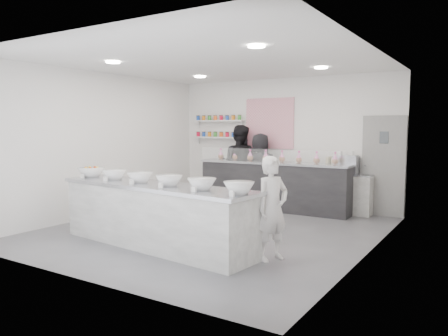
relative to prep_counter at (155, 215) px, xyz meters
The scene contains 26 objects.
floor 1.47m from the prep_counter, 82.62° to the left, with size 6.00×6.00×0.00m, color #515156.
ceiling 2.86m from the prep_counter, 82.62° to the left, with size 6.00×6.00×0.00m, color white.
back_wall 4.49m from the prep_counter, 87.68° to the left, with size 5.50×5.50×0.00m, color white.
left_wall 3.08m from the prep_counter, 151.97° to the left, with size 6.00×6.00×0.00m, color white.
right_wall 3.39m from the prep_counter, 25.07° to the left, with size 6.00×6.00×0.00m, color white.
back_door 5.03m from the prep_counter, 60.28° to the left, with size 0.88×0.04×2.10m, color gray.
pattern_panel 4.59m from the prep_counter, 92.28° to the left, with size 1.25×0.03×1.20m, color #D33A64.
jar_shelf_lower 4.68m from the prep_counter, 110.22° to the left, with size 1.45×0.22×0.04m, color silver.
jar_shelf_upper 4.80m from the prep_counter, 110.22° to the left, with size 1.45×0.22×0.04m, color silver.
preserve_jars 4.74m from the prep_counter, 110.31° to the left, with size 1.45×0.10×0.56m, color red, non-canonical shape.
downlight_0 2.80m from the prep_counter, 163.19° to the left, with size 0.24×0.24×0.02m, color white.
downlight_1 2.97m from the prep_counter, 13.18° to the left, with size 0.24×0.24×0.02m, color white.
downlight_2 4.06m from the prep_counter, 112.38° to the left, with size 0.24×0.24×0.02m, color white.
downlight_3 4.18m from the prep_counter, 62.02° to the left, with size 0.24×0.24×0.02m, color white.
prep_counter is the anchor object (origin of this frame).
back_bar 3.76m from the prep_counter, 86.42° to the left, with size 3.52×0.64×1.09m, color black.
sneeze_guard 3.53m from the prep_counter, 86.05° to the left, with size 3.47×0.01×0.30m, color white.
espresso_ledge 4.50m from the prep_counter, 67.40° to the left, with size 1.17×0.37×0.87m, color #9A9A95.
espresso_machine 4.54m from the prep_counter, 67.09° to the left, with size 0.50×0.35×0.38m, color #93969E.
cup_stacks 4.42m from the prep_counter, 71.04° to the left, with size 0.26×0.24×0.35m, color tan, non-canonical shape.
prep_bowls 0.57m from the prep_counter, behind, with size 3.66×0.51×0.16m, color white, non-canonical shape.
label_cards 0.74m from the prep_counter, 84.09° to the right, with size 3.31×0.04×0.07m, color white, non-canonical shape.
cookie_bags 3.83m from the prep_counter, 86.42° to the left, with size 2.94×0.14×0.26m, color #FF78CC, non-canonical shape.
woman_prep 1.90m from the prep_counter, 10.97° to the left, with size 0.53×0.35×1.47m, color silver.
staff_left 4.11m from the prep_counter, 101.35° to the left, with size 0.93×0.72×1.91m, color black.
staff_right 4.03m from the prep_counter, 93.31° to the left, with size 0.84×0.55×1.72m, color black.
Camera 1 is at (4.31, -6.47, 1.87)m, focal length 35.00 mm.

